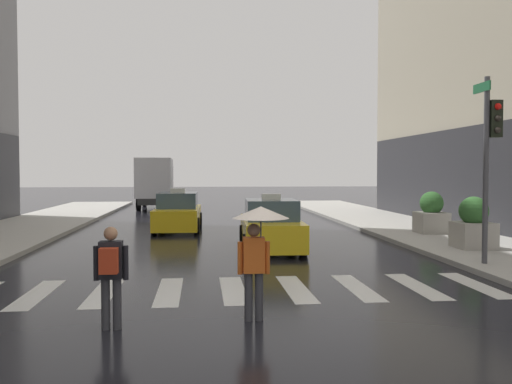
# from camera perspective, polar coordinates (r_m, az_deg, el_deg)

# --- Properties ---
(ground_plane) EXTENTS (160.00, 160.00, 0.00)m
(ground_plane) POSITION_cam_1_polar(r_m,az_deg,el_deg) (9.00, -1.24, -14.18)
(ground_plane) COLOR black
(crosswalk_markings) EXTENTS (11.30, 2.80, 0.01)m
(crosswalk_markings) POSITION_cam_1_polar(r_m,az_deg,el_deg) (11.90, -2.38, -10.10)
(crosswalk_markings) COLOR silver
(crosswalk_markings) RESTS_ON ground
(traffic_light_pole) EXTENTS (0.44, 0.84, 4.80)m
(traffic_light_pole) POSITION_cam_1_polar(r_m,az_deg,el_deg) (15.38, 23.11, 4.70)
(traffic_light_pole) COLOR #47474C
(traffic_light_pole) RESTS_ON curb_right
(taxi_lead) EXTENTS (2.05, 4.60, 1.80)m
(taxi_lead) POSITION_cam_1_polar(r_m,az_deg,el_deg) (17.81, 1.56, -3.65)
(taxi_lead) COLOR yellow
(taxi_lead) RESTS_ON ground
(taxi_second) EXTENTS (2.04, 4.59, 1.80)m
(taxi_second) POSITION_cam_1_polar(r_m,az_deg,el_deg) (23.67, -8.09, -2.22)
(taxi_second) COLOR yellow
(taxi_second) RESTS_ON ground
(box_truck) EXTENTS (2.38, 7.58, 3.35)m
(box_truck) POSITION_cam_1_polar(r_m,az_deg,el_deg) (37.35, -10.35, 1.10)
(box_truck) COLOR #2D2D2D
(box_truck) RESTS_ON ground
(pedestrian_with_umbrella) EXTENTS (0.96, 0.96, 1.94)m
(pedestrian_with_umbrella) POSITION_cam_1_polar(r_m,az_deg,el_deg) (9.29, 0.24, -4.12)
(pedestrian_with_umbrella) COLOR #333338
(pedestrian_with_umbrella) RESTS_ON ground
(pedestrian_with_backpack) EXTENTS (0.55, 0.43, 1.65)m
(pedestrian_with_backpack) POSITION_cam_1_polar(r_m,az_deg,el_deg) (9.11, -14.84, -7.78)
(pedestrian_with_backpack) COLOR #333338
(pedestrian_with_backpack) RESTS_ON ground
(planter_near_corner) EXTENTS (1.10, 1.10, 1.60)m
(planter_near_corner) POSITION_cam_1_polar(r_m,az_deg,el_deg) (18.32, 21.62, -3.18)
(planter_near_corner) COLOR #A8A399
(planter_near_corner) RESTS_ON curb_right
(planter_mid_block) EXTENTS (1.10, 1.10, 1.60)m
(planter_mid_block) POSITION_cam_1_polar(r_m,az_deg,el_deg) (22.23, 17.73, -2.21)
(planter_mid_block) COLOR #A8A399
(planter_mid_block) RESTS_ON curb_right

